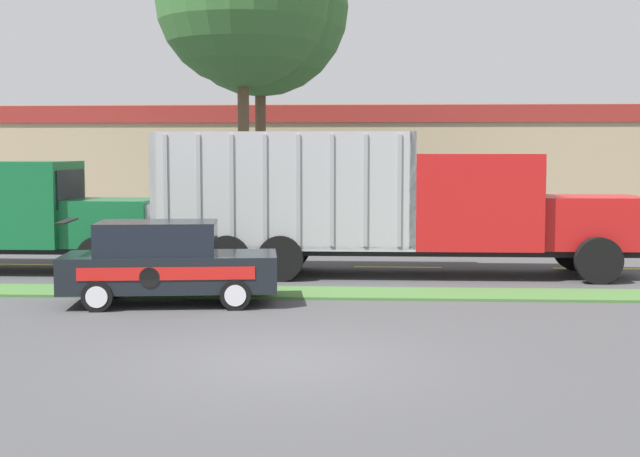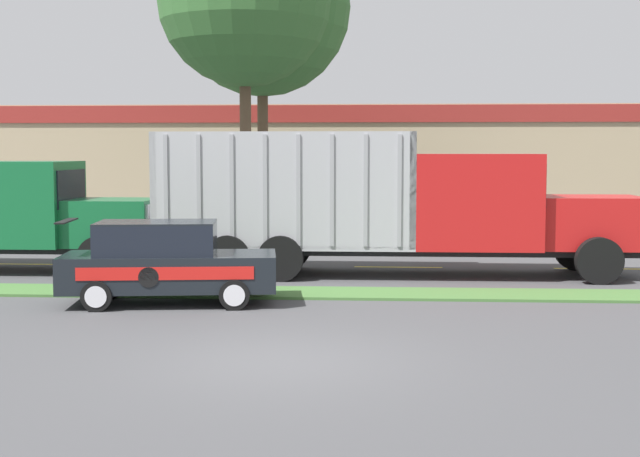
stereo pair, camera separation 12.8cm
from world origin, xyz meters
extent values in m
plane|color=#474749|center=(0.00, 0.00, 0.00)|extent=(600.00, 600.00, 0.00)
cube|color=#477538|center=(0.00, 6.35, 0.03)|extent=(120.00, 1.56, 0.06)
cube|color=yellow|center=(-8.78, 11.13, 0.00)|extent=(2.40, 0.14, 0.01)
cube|color=yellow|center=(-3.38, 11.13, 0.00)|extent=(2.40, 0.14, 0.01)
cube|color=yellow|center=(2.02, 11.13, 0.00)|extent=(2.40, 0.14, 0.01)
cube|color=yellow|center=(7.42, 11.13, 0.00)|extent=(2.40, 0.14, 0.01)
cube|color=#146033|center=(-5.46, 9.67, 1.31)|extent=(2.19, 2.01, 1.20)
cube|color=#B7B7BC|center=(-4.33, 9.67, 1.31)|extent=(0.06, 1.72, 1.02)
cube|color=#146033|center=(-7.95, 9.67, 1.80)|extent=(2.80, 2.46, 2.19)
cube|color=black|center=(-6.53, 9.67, 2.19)|extent=(0.04, 2.09, 0.98)
cylinder|color=black|center=(-5.46, 8.47, 0.53)|extent=(1.06, 0.30, 1.06)
cylinder|color=black|center=(-5.46, 10.88, 0.53)|extent=(1.06, 0.30, 1.06)
cube|color=black|center=(1.95, 9.55, 0.65)|extent=(12.11, 1.40, 0.18)
cube|color=red|center=(6.72, 9.55, 1.39)|extent=(2.57, 2.09, 1.29)
cube|color=red|center=(3.90, 9.55, 1.92)|extent=(3.07, 2.55, 2.35)
cube|color=black|center=(5.45, 9.55, 2.33)|extent=(0.04, 2.17, 1.06)
cylinder|color=silver|center=(2.27, 8.72, 2.74)|extent=(0.14, 0.14, 1.65)
cube|color=#ADADB2|center=(-0.87, 9.55, 0.80)|extent=(6.47, 2.55, 0.12)
cube|color=#ADADB2|center=(2.29, 9.55, 2.22)|extent=(0.16, 2.55, 2.84)
cube|color=#ADADB2|center=(-4.02, 9.55, 2.22)|extent=(0.16, 2.55, 2.84)
cube|color=#ADADB2|center=(-0.87, 8.36, 2.22)|extent=(6.47, 0.16, 2.84)
cube|color=#ADADB2|center=(-0.87, 10.75, 2.22)|extent=(6.47, 0.16, 2.84)
cube|color=#99999E|center=(-3.70, 8.26, 2.22)|extent=(0.10, 0.04, 2.69)
cube|color=#99999E|center=(-2.89, 8.26, 2.22)|extent=(0.10, 0.04, 2.69)
cube|color=#99999E|center=(-2.08, 8.26, 2.22)|extent=(0.10, 0.04, 2.69)
cube|color=#99999E|center=(-1.27, 8.26, 2.22)|extent=(0.10, 0.04, 2.69)
cube|color=#99999E|center=(-0.46, 8.26, 2.22)|extent=(0.10, 0.04, 2.69)
cube|color=#99999E|center=(0.35, 8.26, 2.22)|extent=(0.10, 0.04, 2.69)
cube|color=#99999E|center=(1.15, 8.26, 2.22)|extent=(0.10, 0.04, 2.69)
cube|color=#99999E|center=(1.96, 8.26, 2.22)|extent=(0.10, 0.04, 2.69)
cylinder|color=black|center=(6.72, 8.30, 0.56)|extent=(1.12, 0.30, 1.12)
cylinder|color=black|center=(6.72, 10.81, 0.56)|extent=(1.12, 0.30, 1.12)
cylinder|color=black|center=(-3.50, 8.30, 0.56)|extent=(1.12, 0.30, 1.12)
cylinder|color=black|center=(-3.50, 10.81, 0.56)|extent=(1.12, 0.30, 1.12)
cylinder|color=black|center=(-2.21, 8.30, 0.56)|extent=(1.12, 0.30, 1.12)
cylinder|color=black|center=(-2.21, 10.81, 0.56)|extent=(1.12, 0.30, 1.12)
cylinder|color=black|center=(-0.91, 8.30, 0.56)|extent=(1.12, 0.30, 1.12)
cylinder|color=black|center=(-0.91, 10.81, 0.56)|extent=(1.12, 0.30, 1.12)
cube|color=black|center=(-2.85, 4.94, 0.68)|extent=(4.55, 2.24, 0.74)
cube|color=black|center=(-3.11, 4.91, 1.36)|extent=(2.57, 1.79, 0.63)
cube|color=black|center=(-3.11, 4.91, 1.69)|extent=(2.57, 1.79, 0.04)
cube|color=black|center=(-4.92, 4.68, 1.73)|extent=(0.37, 1.38, 0.03)
cube|color=red|center=(-2.74, 4.08, 0.75)|extent=(3.47, 0.45, 0.26)
cylinder|color=black|center=(-3.07, 4.04, 0.68)|extent=(0.40, 0.06, 0.41)
cylinder|color=black|center=(-1.40, 4.30, 0.31)|extent=(0.63, 0.27, 0.61)
cylinder|color=silver|center=(-1.39, 4.20, 0.31)|extent=(0.43, 0.07, 0.43)
cylinder|color=black|center=(-1.61, 5.92, 0.31)|extent=(0.63, 0.27, 0.61)
cylinder|color=silver|center=(-1.62, 6.03, 0.31)|extent=(0.43, 0.07, 0.43)
cylinder|color=black|center=(-4.09, 3.97, 0.31)|extent=(0.63, 0.27, 0.61)
cylinder|color=silver|center=(-4.08, 3.86, 0.31)|extent=(0.43, 0.07, 0.43)
cylinder|color=black|center=(-4.30, 5.58, 0.31)|extent=(0.63, 0.27, 0.61)
cylinder|color=silver|center=(-4.31, 5.69, 0.31)|extent=(0.43, 0.07, 0.43)
cube|color=tan|center=(-1.05, 34.60, 2.68)|extent=(36.68, 12.00, 5.37)
cube|color=maroon|center=(-1.05, 28.55, 4.92)|extent=(34.85, 0.10, 0.80)
cylinder|color=brown|center=(-3.47, 20.04, 3.49)|extent=(0.43, 0.43, 6.97)
sphere|color=#386B33|center=(-3.47, 20.04, 8.74)|extent=(6.41, 6.41, 6.41)
cylinder|color=brown|center=(-3.09, 22.18, 3.44)|extent=(0.42, 0.42, 6.88)
sphere|color=#386B33|center=(-3.09, 22.18, 8.79)|extent=(6.94, 6.94, 6.94)
camera|label=1|loc=(1.27, -13.11, 3.14)|focal=50.00mm
camera|label=2|loc=(1.40, -13.10, 3.14)|focal=50.00mm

